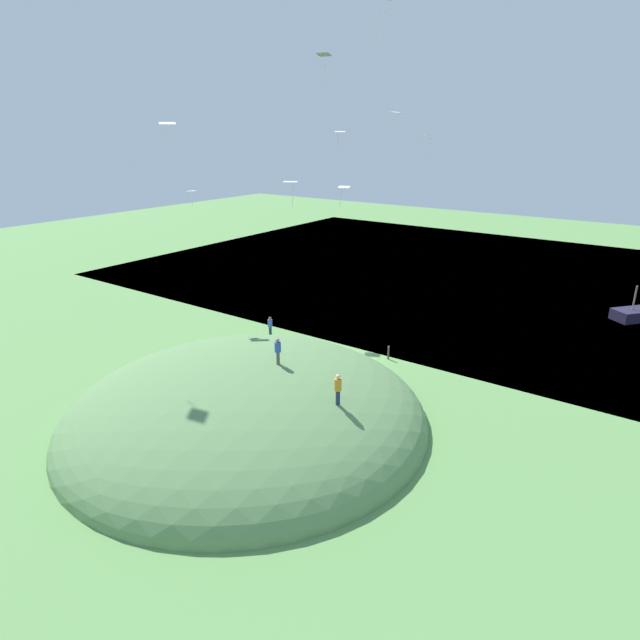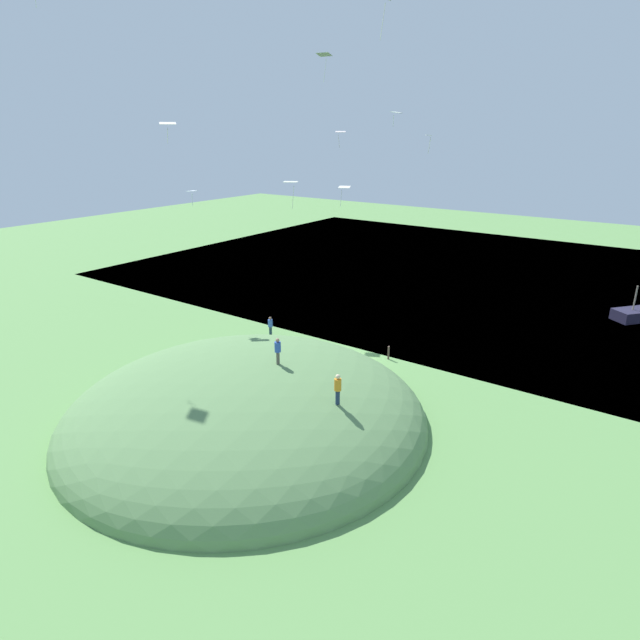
{
  "view_description": "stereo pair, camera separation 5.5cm",
  "coord_description": "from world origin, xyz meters",
  "px_view_note": "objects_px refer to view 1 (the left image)",
  "views": [
    {
      "loc": [
        31.16,
        19.48,
        16.03
      ],
      "look_at": [
        5.9,
        1.47,
        5.06
      ],
      "focal_mm": 30.11,
      "sensor_mm": 36.0,
      "label": 1
    },
    {
      "loc": [
        31.13,
        19.53,
        16.03
      ],
      "look_at": [
        5.9,
        1.47,
        5.06
      ],
      "focal_mm": 30.11,
      "sensor_mm": 36.0,
      "label": 2
    }
  ],
  "objects_px": {
    "kite_4": "(344,188)",
    "mooring_post": "(388,353)",
    "kite_2": "(167,124)",
    "kite_6": "(396,113)",
    "kite_5": "(192,192)",
    "kite_9": "(290,183)",
    "kite_8": "(340,132)",
    "kite_3": "(324,56)",
    "person_near_shore": "(338,386)",
    "kite_0": "(428,137)",
    "person_walking_path": "(278,348)",
    "person_with_child": "(270,324)"
  },
  "relations": [
    {
      "from": "person_near_shore",
      "to": "kite_5",
      "type": "bearing_deg",
      "value": -72.39
    },
    {
      "from": "mooring_post",
      "to": "person_with_child",
      "type": "bearing_deg",
      "value": -82.42
    },
    {
      "from": "person_walking_path",
      "to": "kite_3",
      "type": "distance_m",
      "value": 26.32
    },
    {
      "from": "kite_5",
      "to": "mooring_post",
      "type": "relative_size",
      "value": 1.04
    },
    {
      "from": "person_walking_path",
      "to": "kite_2",
      "type": "relative_size",
      "value": 1.07
    },
    {
      "from": "kite_9",
      "to": "person_with_child",
      "type": "bearing_deg",
      "value": 11.5
    },
    {
      "from": "kite_2",
      "to": "kite_8",
      "type": "height_order",
      "value": "kite_2"
    },
    {
      "from": "kite_5",
      "to": "kite_0",
      "type": "bearing_deg",
      "value": 146.83
    },
    {
      "from": "person_walking_path",
      "to": "kite_3",
      "type": "xyz_separation_m",
      "value": [
        -17.56,
        -9.21,
        17.31
      ]
    },
    {
      "from": "person_walking_path",
      "to": "mooring_post",
      "type": "height_order",
      "value": "person_walking_path"
    },
    {
      "from": "kite_5",
      "to": "person_with_child",
      "type": "bearing_deg",
      "value": 153.28
    },
    {
      "from": "kite_0",
      "to": "kite_6",
      "type": "xyz_separation_m",
      "value": [
        1.17,
        -2.44,
        1.82
      ]
    },
    {
      "from": "mooring_post",
      "to": "kite_6",
      "type": "bearing_deg",
      "value": -150.69
    },
    {
      "from": "kite_4",
      "to": "mooring_post",
      "type": "xyz_separation_m",
      "value": [
        12.22,
        12.1,
        -10.26
      ]
    },
    {
      "from": "kite_2",
      "to": "kite_4",
      "type": "bearing_deg",
      "value": 168.08
    },
    {
      "from": "kite_3",
      "to": "kite_4",
      "type": "relative_size",
      "value": 1.07
    },
    {
      "from": "kite_8",
      "to": "mooring_post",
      "type": "distance_m",
      "value": 23.83
    },
    {
      "from": "kite_2",
      "to": "person_near_shore",
      "type": "bearing_deg",
      "value": 70.83
    },
    {
      "from": "mooring_post",
      "to": "kite_9",
      "type": "bearing_deg",
      "value": -103.58
    },
    {
      "from": "kite_6",
      "to": "kite_8",
      "type": "relative_size",
      "value": 0.74
    },
    {
      "from": "kite_4",
      "to": "kite_5",
      "type": "height_order",
      "value": "kite_5"
    },
    {
      "from": "person_with_child",
      "to": "kite_4",
      "type": "relative_size",
      "value": 0.82
    },
    {
      "from": "kite_2",
      "to": "kite_3",
      "type": "distance_m",
      "value": 14.07
    },
    {
      "from": "kite_3",
      "to": "kite_4",
      "type": "distance_m",
      "value": 12.59
    },
    {
      "from": "kite_8",
      "to": "mooring_post",
      "type": "relative_size",
      "value": 1.53
    },
    {
      "from": "kite_3",
      "to": "kite_5",
      "type": "xyz_separation_m",
      "value": [
        12.69,
        -2.51,
        -9.8
      ]
    },
    {
      "from": "kite_0",
      "to": "kite_6",
      "type": "bearing_deg",
      "value": -64.32
    },
    {
      "from": "kite_8",
      "to": "person_walking_path",
      "type": "bearing_deg",
      "value": 26.25
    },
    {
      "from": "kite_4",
      "to": "kite_6",
      "type": "bearing_deg",
      "value": 63.04
    },
    {
      "from": "kite_5",
      "to": "mooring_post",
      "type": "bearing_deg",
      "value": 116.54
    },
    {
      "from": "person_walking_path",
      "to": "kite_9",
      "type": "xyz_separation_m",
      "value": [
        -13.97,
        -10.01,
        7.55
      ]
    },
    {
      "from": "kite_6",
      "to": "kite_8",
      "type": "distance_m",
      "value": 9.39
    },
    {
      "from": "person_near_shore",
      "to": "mooring_post",
      "type": "xyz_separation_m",
      "value": [
        -12.35,
        -3.7,
        -3.37
      ]
    },
    {
      "from": "kite_4",
      "to": "kite_0",
      "type": "bearing_deg",
      "value": 75.33
    },
    {
      "from": "kite_2",
      "to": "kite_9",
      "type": "xyz_separation_m",
      "value": [
        -8.25,
        4.72,
        -4.53
      ]
    },
    {
      "from": "kite_2",
      "to": "kite_8",
      "type": "xyz_separation_m",
      "value": [
        -18.34,
        2.86,
        -0.63
      ]
    },
    {
      "from": "kite_2",
      "to": "mooring_post",
      "type": "distance_m",
      "value": 23.19
    },
    {
      "from": "person_walking_path",
      "to": "kite_4",
      "type": "bearing_deg",
      "value": 13.33
    },
    {
      "from": "person_with_child",
      "to": "kite_8",
      "type": "bearing_deg",
      "value": 18.58
    },
    {
      "from": "kite_4",
      "to": "kite_2",
      "type": "bearing_deg",
      "value": -11.92
    },
    {
      "from": "kite_2",
      "to": "kite_6",
      "type": "xyz_separation_m",
      "value": [
        -14.05,
        11.08,
        0.89
      ]
    },
    {
      "from": "kite_3",
      "to": "kite_9",
      "type": "xyz_separation_m",
      "value": [
        3.59,
        -0.8,
        -9.76
      ]
    },
    {
      "from": "kite_5",
      "to": "kite_9",
      "type": "bearing_deg",
      "value": 169.34
    },
    {
      "from": "kite_5",
      "to": "kite_6",
      "type": "bearing_deg",
      "value": 151.56
    },
    {
      "from": "mooring_post",
      "to": "kite_4",
      "type": "bearing_deg",
      "value": -135.3
    },
    {
      "from": "person_walking_path",
      "to": "kite_2",
      "type": "xyz_separation_m",
      "value": [
        -5.72,
        -14.73,
        12.08
      ]
    },
    {
      "from": "person_near_shore",
      "to": "mooring_post",
      "type": "height_order",
      "value": "person_near_shore"
    },
    {
      "from": "kite_3",
      "to": "kite_5",
      "type": "bearing_deg",
      "value": -11.18
    },
    {
      "from": "person_walking_path",
      "to": "person_with_child",
      "type": "relative_size",
      "value": 0.96
    },
    {
      "from": "person_near_shore",
      "to": "kite_0",
      "type": "height_order",
      "value": "kite_0"
    }
  ]
}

